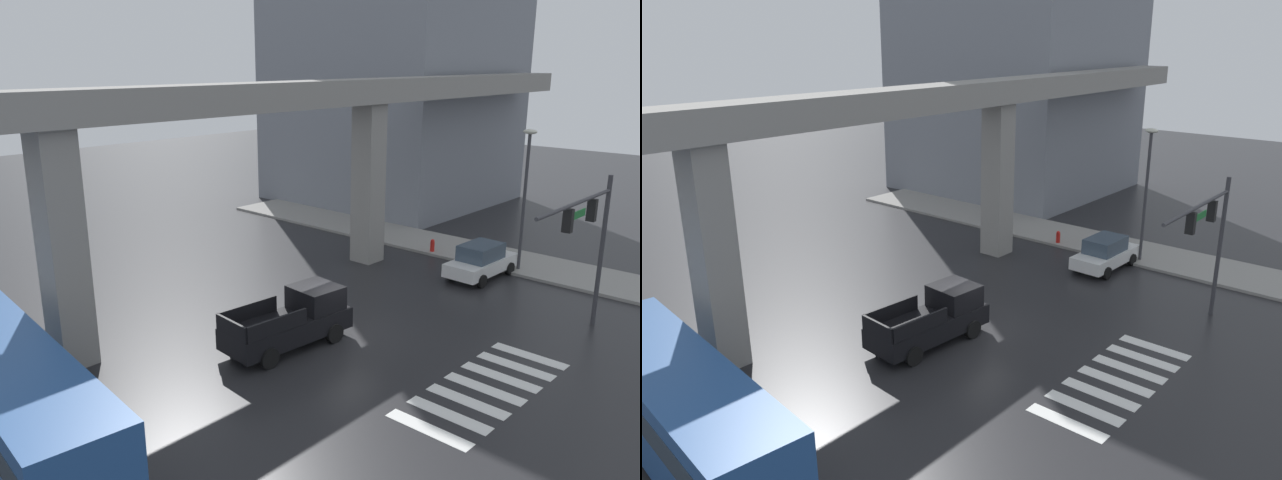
{
  "view_description": "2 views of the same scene",
  "coord_description": "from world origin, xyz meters",
  "views": [
    {
      "loc": [
        -17.55,
        -15.11,
        10.48
      ],
      "look_at": [
        1.38,
        2.49,
        3.14
      ],
      "focal_mm": 35.79,
      "sensor_mm": 36.0,
      "label": 1
    },
    {
      "loc": [
        -18.51,
        -14.77,
        11.78
      ],
      "look_at": [
        1.37,
        2.13,
        3.19
      ],
      "focal_mm": 35.14,
      "sensor_mm": 36.0,
      "label": 2
    }
  ],
  "objects": [
    {
      "name": "street_lamp_near_corner",
      "position": [
        12.11,
        -1.43,
        4.56
      ],
      "size": [
        0.44,
        0.7,
        7.24
      ],
      "color": "#38383D",
      "rests_on": "ground"
    },
    {
      "name": "traffic_signal_mast",
      "position": [
        6.16,
        -6.8,
        4.39
      ],
      "size": [
        6.49,
        0.32,
        6.2
      ],
      "color": "#38383D",
      "rests_on": "ground"
    },
    {
      "name": "crosswalk_stripes",
      "position": [
        -0.0,
        -6.22,
        0.01
      ],
      "size": [
        7.15,
        2.8,
        0.01
      ],
      "color": "silver",
      "rests_on": "ground"
    },
    {
      "name": "ground_plane",
      "position": [
        0.0,
        0.0,
        0.0
      ],
      "size": [
        120.0,
        120.0,
        0.0
      ],
      "primitive_type": "plane",
      "color": "#232326"
    },
    {
      "name": "city_bus",
      "position": [
        -11.92,
        1.43,
        1.72
      ],
      "size": [
        3.68,
        11.01,
        2.99
      ],
      "color": "#234C8C",
      "rests_on": "ground"
    },
    {
      "name": "fire_hydrant",
      "position": [
        11.71,
        3.52,
        0.43
      ],
      "size": [
        0.24,
        0.24,
        0.85
      ],
      "color": "red",
      "rests_on": "ground"
    },
    {
      "name": "sedan_white",
      "position": [
        9.99,
        -0.43,
        0.85
      ],
      "size": [
        4.35,
        2.06,
        1.72
      ],
      "color": "silver",
      "rests_on": "ground"
    },
    {
      "name": "sidewalk_east",
      "position": [
        13.31,
        2.0,
        0.07
      ],
      "size": [
        4.0,
        36.0,
        0.15
      ],
      "primitive_type": "cube",
      "color": "gray",
      "rests_on": "ground"
    },
    {
      "name": "elevated_overpass",
      "position": [
        0.0,
        5.47,
        8.09
      ],
      "size": [
        55.06,
        1.95,
        9.55
      ],
      "color": "gray",
      "rests_on": "ground"
    },
    {
      "name": "pickup_truck",
      "position": [
        -1.89,
        0.83,
        0.99
      ],
      "size": [
        5.24,
        2.4,
        2.08
      ],
      "color": "black",
      "rests_on": "ground"
    }
  ]
}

